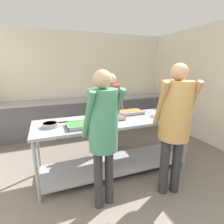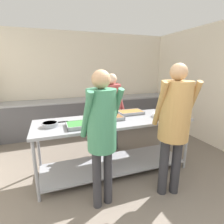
{
  "view_description": "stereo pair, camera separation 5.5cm",
  "coord_description": "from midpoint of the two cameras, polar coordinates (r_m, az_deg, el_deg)",
  "views": [
    {
      "loc": [
        -1.04,
        -0.8,
        1.75
      ],
      "look_at": [
        -0.05,
        1.81,
        1.02
      ],
      "focal_mm": 28.0,
      "sensor_mm": 36.0,
      "label": 1
    },
    {
      "loc": [
        -0.99,
        -0.82,
        1.75
      ],
      "look_at": [
        -0.05,
        1.81,
        1.02
      ],
      "focal_mm": 28.0,
      "sensor_mm": 36.0,
      "label": 2
    }
  ],
  "objects": [
    {
      "name": "cook_behind_counter",
      "position": [
        3.53,
        -0.82,
        2.29
      ],
      "size": [
        0.52,
        0.4,
        1.62
      ],
      "color": "#2D2D33",
      "rests_on": "ground_plane"
    },
    {
      "name": "back_counter",
      "position": [
        4.91,
        -8.09,
        -0.84
      ],
      "size": [
        4.73,
        0.65,
        0.89
      ],
      "color": "#4C4C51",
      "rests_on": "ground_plane"
    },
    {
      "name": "wall_rear",
      "position": [
        5.11,
        -9.38,
        9.73
      ],
      "size": [
        4.89,
        0.06,
        2.65
      ],
      "color": "beige",
      "rests_on": "ground_plane"
    },
    {
      "name": "serving_tray_greens",
      "position": [
        3.17,
        5.48,
        -0.11
      ],
      "size": [
        0.44,
        0.28,
        0.05
      ],
      "color": "gray",
      "rests_on": "serving_counter"
    },
    {
      "name": "sauce_pan",
      "position": [
        2.62,
        -20.06,
        -3.91
      ],
      "size": [
        0.36,
        0.22,
        0.06
      ],
      "color": "gray",
      "rests_on": "serving_counter"
    },
    {
      "name": "serving_tray_roast",
      "position": [
        2.53,
        -9.98,
        -4.14
      ],
      "size": [
        0.45,
        0.32,
        0.05
      ],
      "color": "gray",
      "rests_on": "serving_counter"
    },
    {
      "name": "serving_counter",
      "position": [
        2.92,
        0.16,
        -8.04
      ],
      "size": [
        2.49,
        0.81,
        0.92
      ],
      "color": "gray",
      "rests_on": "ground_plane"
    },
    {
      "name": "water_bottle",
      "position": [
        5.1,
        1.66,
        6.6
      ],
      "size": [
        0.06,
        0.06,
        0.3
      ],
      "color": "brown",
      "rests_on": "back_counter"
    },
    {
      "name": "broccoli_bowl",
      "position": [
        3.23,
        18.79,
        -0.39
      ],
      "size": [
        0.2,
        0.2,
        0.09
      ],
      "color": "silver",
      "rests_on": "serving_counter"
    },
    {
      "name": "plate_stack",
      "position": [
        3.08,
        14.78,
        -0.88
      ],
      "size": [
        0.27,
        0.27,
        0.06
      ],
      "color": "white",
      "rests_on": "serving_counter"
    },
    {
      "name": "guest_serving_right",
      "position": [
        2.04,
        -3.67,
        -4.88
      ],
      "size": [
        0.49,
        0.4,
        1.72
      ],
      "color": "#2D2D33",
      "rests_on": "ground_plane"
    },
    {
      "name": "guest_serving_left",
      "position": [
        2.38,
        19.21,
        -1.86
      ],
      "size": [
        0.54,
        0.44,
        1.79
      ],
      "color": "#2D2D33",
      "rests_on": "ground_plane"
    },
    {
      "name": "serving_tray_vegetables",
      "position": [
        2.81,
        -1.18,
        -2.0
      ],
      "size": [
        0.42,
        0.27,
        0.05
      ],
      "color": "gray",
      "rests_on": "serving_counter"
    },
    {
      "name": "wall_right",
      "position": [
        4.51,
        29.13,
        7.45
      ],
      "size": [
        0.06,
        4.3,
        2.65
      ],
      "color": "beige",
      "rests_on": "ground_plane"
    }
  ]
}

